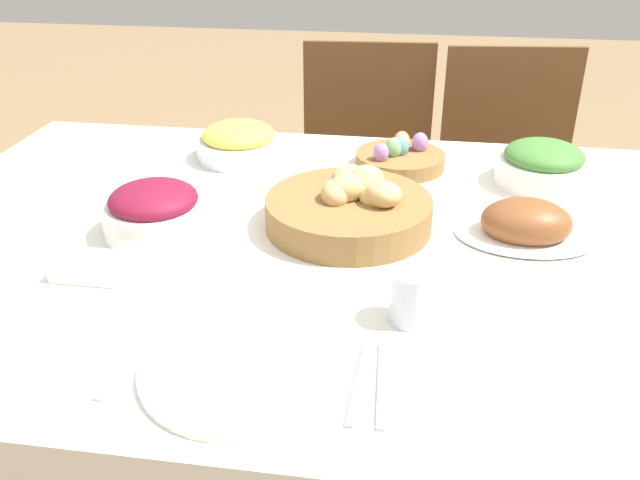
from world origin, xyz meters
name	(u,v)px	position (x,y,z in m)	size (l,w,h in m)	color
dining_table	(315,396)	(0.00, 0.00, 0.39)	(1.66, 1.15, 0.78)	silver
chair_far_center	(365,182)	(0.02, 0.92, 0.50)	(0.45, 0.45, 0.93)	brown
chair_far_right	(508,190)	(0.48, 0.92, 0.50)	(0.46, 0.46, 0.93)	brown
bread_basket	(351,208)	(0.06, 0.05, 0.82)	(0.32, 0.32, 0.11)	olive
egg_basket	(400,157)	(0.14, 0.38, 0.80)	(0.21, 0.21, 0.08)	olive
ham_platter	(526,225)	(0.39, 0.05, 0.80)	(0.26, 0.18, 0.09)	white
beet_salad_bowl	(155,211)	(-0.30, -0.03, 0.82)	(0.19, 0.19, 0.10)	white
pineapple_bowl	(239,142)	(-0.24, 0.38, 0.82)	(0.20, 0.20, 0.09)	silver
green_salad_bowl	(543,165)	(0.45, 0.32, 0.82)	(0.20, 0.20, 0.10)	white
dinner_plate	(240,368)	(-0.04, -0.41, 0.78)	(0.27, 0.27, 0.01)	white
fork	(127,358)	(-0.20, -0.41, 0.78)	(0.02, 0.18, 0.00)	#B7B7BC
knife	(359,381)	(0.12, -0.41, 0.78)	(0.02, 0.18, 0.00)	#B7B7BC
spoon	(381,383)	(0.15, -0.41, 0.78)	(0.02, 0.18, 0.00)	#B7B7BC
drinking_cup	(412,297)	(0.19, -0.25, 0.82)	(0.07, 0.07, 0.08)	silver
butter_dish	(92,267)	(-0.35, -0.20, 0.79)	(0.12, 0.07, 0.03)	white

